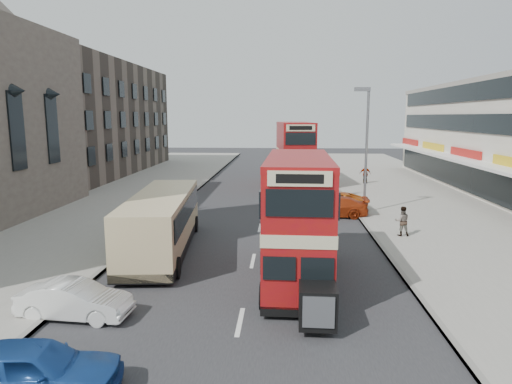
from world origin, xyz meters
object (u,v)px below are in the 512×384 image
at_px(coach, 162,220).
at_px(car_left_front, 75,300).
at_px(pedestrian_near, 402,221).
at_px(bus_second, 295,154).
at_px(car_right_c, 315,175).
at_px(bus_main, 298,219).
at_px(car_right_a, 333,207).
at_px(pedestrian_far, 365,174).
at_px(car_left_near, 33,370).
at_px(street_lamp, 366,141).
at_px(cyclist, 322,194).
at_px(car_right_b, 332,202).

relative_size(coach, car_left_front, 2.76).
distance_m(car_left_front, pedestrian_near, 16.37).
xyz_separation_m(bus_second, car_right_c, (2.09, 2.89, -2.32)).
relative_size(car_right_c, pedestrian_near, 2.32).
relative_size(bus_main, car_left_front, 2.41).
bearing_deg(car_right_a, bus_second, -168.11).
bearing_deg(pedestrian_near, pedestrian_far, -93.18).
height_order(car_left_near, car_right_c, car_left_near).
relative_size(street_lamp, pedestrian_far, 4.63).
height_order(street_lamp, pedestrian_far, street_lamp).
bearing_deg(car_left_front, pedestrian_far, -21.47).
xyz_separation_m(car_left_front, car_right_a, (9.75, 15.25, 0.05)).
relative_size(street_lamp, bus_second, 0.79).
relative_size(coach, car_left_near, 2.49).
height_order(car_right_a, car_right_c, car_right_a).
height_order(bus_main, bus_second, bus_second).
distance_m(car_left_near, car_right_a, 21.22).
relative_size(bus_second, car_right_a, 2.33).
bearing_deg(car_left_near, bus_second, -17.87).
height_order(coach, cyclist, coach).
height_order(coach, car_left_front, coach).
bearing_deg(cyclist, car_right_c, 87.01).
bearing_deg(car_right_c, pedestrian_near, 4.53).
bearing_deg(car_right_c, car_right_a, -3.69).
relative_size(bus_second, car_right_b, 2.24).
distance_m(car_right_c, pedestrian_near, 21.08).
distance_m(car_left_near, pedestrian_near, 18.54).
height_order(car_left_near, pedestrian_near, pedestrian_near).
xyz_separation_m(car_right_b, cyclist, (-0.49, 2.70, 0.03)).
xyz_separation_m(bus_main, car_right_c, (2.55, 27.37, -1.84)).
bearing_deg(coach, car_right_b, 42.03).
height_order(bus_second, cyclist, bus_second).
relative_size(car_left_front, car_right_a, 0.81).
bearing_deg(cyclist, street_lamp, -59.35).
xyz_separation_m(car_left_near, car_right_c, (8.75, 35.11, -0.05)).
xyz_separation_m(car_right_b, pedestrian_near, (2.88, -6.82, 0.31)).
distance_m(street_lamp, car_right_a, 4.67).
bearing_deg(cyclist, car_right_b, -81.28).
height_order(bus_second, coach, bus_second).
bearing_deg(bus_main, cyclist, -96.65).
bearing_deg(street_lamp, pedestrian_near, -80.04).
bearing_deg(car_right_b, coach, -47.08).
distance_m(car_left_front, car_right_c, 32.54).
bearing_deg(cyclist, car_left_near, -111.24).
bearing_deg(car_left_near, pedestrian_far, -28.03).
bearing_deg(coach, bus_main, -34.78).
bearing_deg(car_right_b, car_right_c, 176.43).
distance_m(bus_main, car_right_a, 11.99).
xyz_separation_m(car_right_c, pedestrian_near, (3.10, -20.85, 0.32)).
relative_size(bus_main, coach, 0.87).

